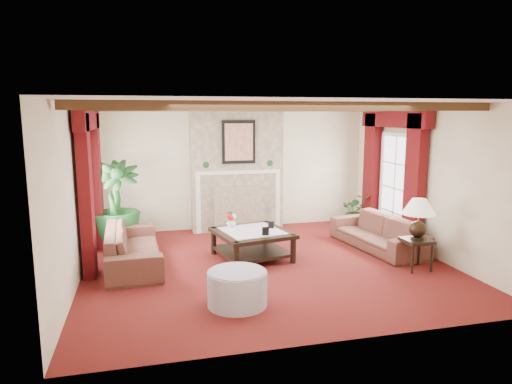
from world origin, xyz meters
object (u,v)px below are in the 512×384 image
object	(u,v)px
sofa_left	(133,240)
sofa_right	(378,227)
side_table	(416,254)
potted_palm	(116,222)
coffee_table	(252,245)
ottoman	(237,288)

from	to	relation	value
sofa_left	sofa_right	distance (m)	4.51
side_table	sofa_left	bearing A→B (deg)	163.57
sofa_left	side_table	world-z (taller)	sofa_left
potted_palm	coffee_table	size ratio (longest dim) A/B	1.36
potted_palm	coffee_table	world-z (taller)	potted_palm
sofa_right	side_table	bearing A→B (deg)	-6.66
potted_palm	ottoman	size ratio (longest dim) A/B	2.07
sofa_left	coffee_table	xyz separation A→B (m)	(2.05, -0.13, -0.18)
coffee_table	side_table	xyz separation A→B (m)	(2.49, -1.21, 0.01)
sofa_left	side_table	distance (m)	4.73
coffee_table	ottoman	size ratio (longest dim) A/B	1.52
sofa_left	potted_palm	world-z (taller)	potted_palm
ottoman	potted_palm	bearing A→B (deg)	117.06
potted_palm	side_table	world-z (taller)	potted_palm
coffee_table	side_table	bearing A→B (deg)	-37.49
coffee_table	ottoman	xyz separation A→B (m)	(-0.66, -1.92, -0.02)
sofa_right	potted_palm	size ratio (longest dim) A/B	1.32
ottoman	coffee_table	bearing A→B (deg)	70.88
side_table	ottoman	distance (m)	3.23
side_table	sofa_right	bearing A→B (deg)	91.22
side_table	ottoman	xyz separation A→B (m)	(-3.16, -0.71, -0.02)
sofa_right	sofa_left	bearing A→B (deg)	-99.12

